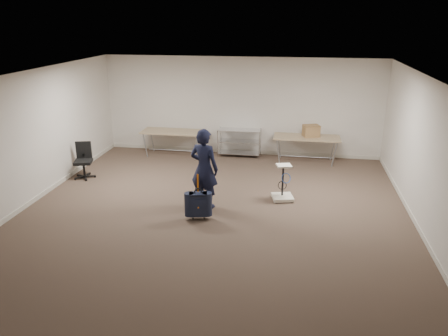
# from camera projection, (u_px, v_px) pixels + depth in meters

# --- Properties ---
(ground) EXTENTS (9.00, 9.00, 0.00)m
(ground) POSITION_uv_depth(u_px,v_px,m) (211.00, 218.00, 8.83)
(ground) COLOR #46372A
(ground) RESTS_ON ground
(room_shell) EXTENTS (8.00, 9.00, 9.00)m
(room_shell) POSITION_uv_depth(u_px,v_px,m) (223.00, 190.00, 10.10)
(room_shell) COLOR beige
(room_shell) RESTS_ON ground
(folding_table_left) EXTENTS (1.80, 0.75, 0.73)m
(folding_table_left) POSITION_uv_depth(u_px,v_px,m) (173.00, 133.00, 12.58)
(folding_table_left) COLOR #8B6F55
(folding_table_left) RESTS_ON ground
(folding_table_right) EXTENTS (1.80, 0.75, 0.73)m
(folding_table_right) POSITION_uv_depth(u_px,v_px,m) (307.00, 139.00, 11.98)
(folding_table_right) COLOR #8B6F55
(folding_table_right) RESTS_ON ground
(wire_shelf) EXTENTS (1.22, 0.47, 0.80)m
(wire_shelf) POSITION_uv_depth(u_px,v_px,m) (239.00, 141.00, 12.59)
(wire_shelf) COLOR silver
(wire_shelf) RESTS_ON ground
(person) EXTENTS (0.71, 0.56, 1.71)m
(person) POSITION_uv_depth(u_px,v_px,m) (204.00, 168.00, 9.10)
(person) COLOR black
(person) RESTS_ON ground
(suitcase) EXTENTS (0.39, 0.28, 0.96)m
(suitcase) POSITION_uv_depth(u_px,v_px,m) (198.00, 204.00, 8.66)
(suitcase) COLOR #161831
(suitcase) RESTS_ON ground
(office_chair) EXTENTS (0.54, 0.54, 0.89)m
(office_chair) POSITION_uv_depth(u_px,v_px,m) (84.00, 167.00, 10.97)
(office_chair) COLOR black
(office_chair) RESTS_ON ground
(equipment_cart) EXTENTS (0.54, 0.54, 0.82)m
(equipment_cart) POSITION_uv_depth(u_px,v_px,m) (283.00, 191.00, 9.65)
(equipment_cart) COLOR beige
(equipment_cart) RESTS_ON ground
(cardboard_box) EXTENTS (0.50, 0.43, 0.32)m
(cardboard_box) POSITION_uv_depth(u_px,v_px,m) (311.00, 131.00, 11.95)
(cardboard_box) COLOR #A06F4A
(cardboard_box) RESTS_ON folding_table_right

